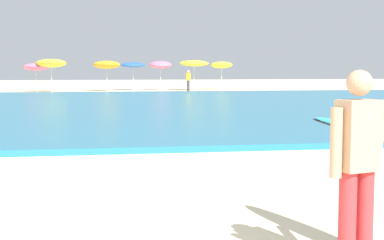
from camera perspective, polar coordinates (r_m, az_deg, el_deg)
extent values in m
cube|color=teal|center=(25.59, -9.85, 1.37)|extent=(120.00, 28.00, 0.14)
cylinder|color=red|center=(5.08, 15.19, -9.86)|extent=(0.15, 0.15, 0.88)
cylinder|color=red|center=(5.20, 16.78, -9.55)|extent=(0.15, 0.15, 0.88)
cube|color=tan|center=(5.00, 16.21, -1.48)|extent=(0.39, 0.30, 0.60)
sphere|color=tan|center=(4.97, 16.34, 3.57)|extent=(0.22, 0.22, 0.22)
cylinder|color=tan|center=(4.86, 14.16, -2.21)|extent=(0.10, 0.10, 0.58)
cylinder|color=tan|center=(5.20, 18.31, -1.07)|extent=(0.33, 0.18, 0.51)
cylinder|color=beige|center=(43.56, -15.26, 3.86)|extent=(0.05, 0.05, 1.74)
ellipsoid|color=pink|center=(43.55, -15.29, 5.11)|extent=(1.82, 1.85, 0.63)
cylinder|color=beige|center=(42.91, -13.82, 4.06)|extent=(0.05, 0.05, 2.00)
ellipsoid|color=yellow|center=(42.91, -13.85, 5.51)|extent=(2.19, 2.23, 0.75)
cylinder|color=beige|center=(43.59, -8.48, 4.09)|extent=(0.05, 0.05, 1.90)
ellipsoid|color=#F4A31E|center=(43.58, -8.50, 5.46)|extent=(2.01, 2.04, 0.71)
cylinder|color=beige|center=(45.31, -5.88, 4.19)|extent=(0.05, 0.05, 1.94)
ellipsoid|color=blue|center=(45.31, -5.90, 5.49)|extent=(1.93, 1.95, 0.53)
cylinder|color=beige|center=(45.59, -3.14, 4.20)|extent=(0.05, 0.05, 1.91)
ellipsoid|color=pink|center=(45.58, -3.15, 5.51)|extent=(1.76, 1.80, 0.74)
cylinder|color=beige|center=(44.58, 0.21, 4.27)|extent=(0.05, 0.05, 2.04)
ellipsoid|color=yellow|center=(44.58, 0.21, 5.67)|extent=(2.27, 2.29, 0.58)
cylinder|color=beige|center=(46.13, 2.96, 4.21)|extent=(0.05, 0.05, 1.91)
ellipsoid|color=yellow|center=(46.13, 2.97, 5.50)|extent=(1.76, 1.78, 0.60)
cylinder|color=#383842|center=(42.41, -0.37, 3.41)|extent=(0.20, 0.20, 0.84)
cube|color=orange|center=(42.40, -0.37, 4.34)|extent=(0.32, 0.20, 0.54)
sphere|color=beige|center=(42.39, -0.37, 4.84)|extent=(0.20, 0.20, 0.20)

